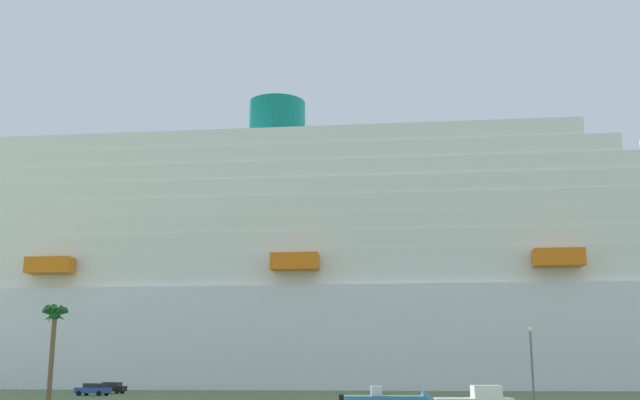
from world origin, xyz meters
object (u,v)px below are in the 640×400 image
object	(u,v)px
cruise_ship	(404,284)
palm_tree	(54,322)
parked_car_blue_suv	(93,389)
parked_car_black_coupe	(111,388)
street_lamp	(531,353)

from	to	relation	value
cruise_ship	palm_tree	xyz separation A→B (m)	(-35.43, -61.14, -10.21)
parked_car_blue_suv	parked_car_black_coupe	size ratio (longest dim) A/B	1.09
palm_tree	parked_car_black_coupe	bearing A→B (deg)	99.19
parked_car_blue_suv	street_lamp	bearing A→B (deg)	-18.48
palm_tree	street_lamp	bearing A→B (deg)	-3.25
parked_car_blue_suv	palm_tree	bearing A→B (deg)	-81.91
cruise_ship	parked_car_blue_suv	distance (m)	62.11
cruise_ship	palm_tree	size ratio (longest dim) A/B	21.09
street_lamp	parked_car_black_coupe	distance (m)	61.78
parked_car_blue_suv	parked_car_black_coupe	bearing A→B (deg)	101.01
cruise_ship	street_lamp	distance (m)	67.50
palm_tree	parked_car_black_coupe	size ratio (longest dim) A/B	2.46
parked_car_black_coupe	street_lamp	bearing A→B (deg)	-25.92
palm_tree	parked_car_blue_suv	distance (m)	16.99
cruise_ship	street_lamp	world-z (taller)	cruise_ship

